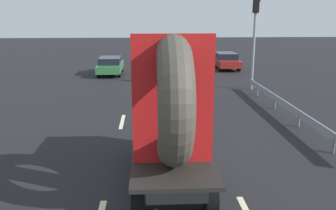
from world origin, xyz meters
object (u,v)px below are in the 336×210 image
oncoming_car (226,60)px  distant_sedan (110,65)px  traffic_light (255,30)px  flatbed_truck (170,114)px

oncoming_car → distant_sedan: bearing=-166.1°
distant_sedan → oncoming_car: (9.43, 2.34, 0.01)m
oncoming_car → traffic_light: bearing=-91.2°
flatbed_truck → distant_sedan: bearing=100.8°
traffic_light → oncoming_car: bearing=88.8°
flatbed_truck → distant_sedan: size_ratio=1.27×
traffic_light → flatbed_truck: bearing=-115.4°
flatbed_truck → oncoming_car: flatbed_truck is taller
flatbed_truck → oncoming_car: (5.97, 20.55, -1.22)m
flatbed_truck → oncoming_car: size_ratio=1.25×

